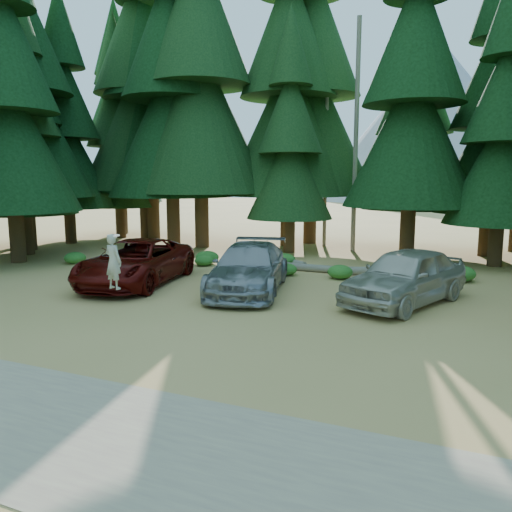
# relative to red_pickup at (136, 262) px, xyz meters

# --- Properties ---
(ground) EXTENTS (160.00, 160.00, 0.00)m
(ground) POSITION_rel_red_pickup_xyz_m (4.79, -2.94, -0.82)
(ground) COLOR #AE8E4A
(ground) RESTS_ON ground
(gravel_strip) EXTENTS (26.00, 3.50, 0.01)m
(gravel_strip) POSITION_rel_red_pickup_xyz_m (4.79, -9.44, -0.82)
(gravel_strip) COLOR tan
(gravel_strip) RESTS_ON ground
(forest_belt_north) EXTENTS (36.00, 7.00, 22.00)m
(forest_belt_north) POSITION_rel_red_pickup_xyz_m (4.79, 12.06, -0.82)
(forest_belt_north) COLOR black
(forest_belt_north) RESTS_ON ground
(snag_front) EXTENTS (0.24, 0.24, 12.00)m
(snag_front) POSITION_rel_red_pickup_xyz_m (5.59, 11.56, 5.18)
(snag_front) COLOR slate
(snag_front) RESTS_ON ground
(snag_back) EXTENTS (0.20, 0.20, 10.00)m
(snag_back) POSITION_rel_red_pickup_xyz_m (3.59, 13.06, 4.18)
(snag_back) COLOR slate
(snag_back) RESTS_ON ground
(mountain_peak) EXTENTS (48.00, 50.00, 28.00)m
(mountain_peak) POSITION_rel_red_pickup_xyz_m (2.20, 85.29, 11.88)
(mountain_peak) COLOR gray
(mountain_peak) RESTS_ON ground
(red_pickup) EXTENTS (3.73, 6.31, 1.64)m
(red_pickup) POSITION_rel_red_pickup_xyz_m (0.00, 0.00, 0.00)
(red_pickup) COLOR #550A07
(red_pickup) RESTS_ON ground
(silver_minivan_center) EXTENTS (3.58, 6.06, 1.65)m
(silver_minivan_center) POSITION_rel_red_pickup_xyz_m (4.35, 0.54, 0.00)
(silver_minivan_center) COLOR #919398
(silver_minivan_center) RESTS_ON ground
(silver_minivan_right) EXTENTS (3.88, 5.57, 1.76)m
(silver_minivan_right) POSITION_rel_red_pickup_xyz_m (9.56, 0.85, 0.06)
(silver_minivan_right) COLOR #BBB5A7
(silver_minivan_right) RESTS_ON ground
(frisbee_player) EXTENTS (0.67, 0.50, 1.66)m
(frisbee_player) POSITION_rel_red_pickup_xyz_m (1.61, -3.24, 0.64)
(frisbee_player) COLOR beige
(frisbee_player) RESTS_ON ground
(log_left) EXTENTS (4.38, 0.51, 0.31)m
(log_left) POSITION_rel_red_pickup_xyz_m (4.10, 4.98, -0.67)
(log_left) COLOR slate
(log_left) RESTS_ON ground
(log_mid) EXTENTS (3.38, 2.43, 0.32)m
(log_mid) POSITION_rel_red_pickup_xyz_m (3.24, 6.43, -0.66)
(log_mid) COLOR slate
(log_mid) RESTS_ON ground
(log_right) EXTENTS (5.10, 2.22, 0.34)m
(log_right) POSITION_rel_red_pickup_xyz_m (8.92, 5.59, -0.65)
(log_right) COLOR slate
(log_right) RESTS_ON ground
(shrub_far_left) EXTENTS (1.08, 1.08, 0.59)m
(shrub_far_left) POSITION_rel_red_pickup_xyz_m (0.30, 4.91, -0.52)
(shrub_far_left) COLOR #235F1C
(shrub_far_left) RESTS_ON ground
(shrub_left) EXTENTS (0.84, 0.84, 0.46)m
(shrub_left) POSITION_rel_red_pickup_xyz_m (0.42, 4.39, -0.59)
(shrub_left) COLOR #235F1C
(shrub_left) RESTS_ON ground
(shrub_center_left) EXTENTS (0.88, 0.88, 0.49)m
(shrub_center_left) POSITION_rel_red_pickup_xyz_m (4.56, 3.77, -0.58)
(shrub_center_left) COLOR #235F1C
(shrub_center_left) RESTS_ON ground
(shrub_center_right) EXTENTS (1.02, 1.02, 0.56)m
(shrub_center_right) POSITION_rel_red_pickup_xyz_m (3.75, 5.80, -0.54)
(shrub_center_right) COLOR #235F1C
(shrub_center_right) RESTS_ON ground
(shrub_right) EXTENTS (0.98, 0.98, 0.54)m
(shrub_right) POSITION_rel_red_pickup_xyz_m (6.75, 3.93, -0.55)
(shrub_right) COLOR #235F1C
(shrub_right) RESTS_ON ground
(shrub_far_right) EXTENTS (1.10, 1.10, 0.61)m
(shrub_far_right) POSITION_rel_red_pickup_xyz_m (11.11, 5.23, -0.52)
(shrub_far_right) COLOR #235F1C
(shrub_far_right) RESTS_ON ground
(shrub_edge_west) EXTENTS (0.97, 0.97, 0.54)m
(shrub_edge_west) POSITION_rel_red_pickup_xyz_m (-5.33, 2.56, -0.55)
(shrub_edge_west) COLOR #235F1C
(shrub_edge_west) RESTS_ON ground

